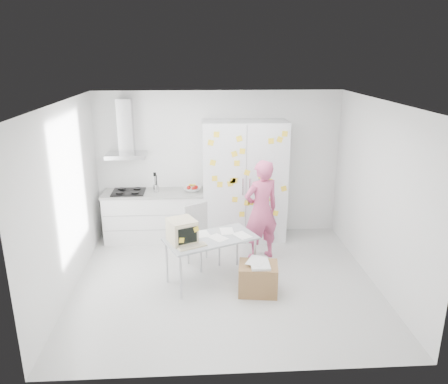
{
  "coord_description": "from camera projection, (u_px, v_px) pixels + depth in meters",
  "views": [
    {
      "loc": [
        -0.37,
        -5.91,
        3.33
      ],
      "look_at": [
        0.03,
        0.79,
        1.19
      ],
      "focal_mm": 35.0,
      "sensor_mm": 36.0,
      "label": 1
    }
  ],
  "objects": [
    {
      "name": "chair",
      "position": [
        201.0,
        231.0,
        7.09
      ],
      "size": [
        0.63,
        0.63,
        1.0
      ],
      "rotation": [
        0.0,
        0.0,
        0.59
      ],
      "color": "#B2B3B0",
      "rests_on": "ground"
    },
    {
      "name": "walls",
      "position": [
        222.0,
        184.0,
        6.93
      ],
      "size": [
        4.52,
        4.01,
        2.7
      ],
      "color": "white",
      "rests_on": "ground"
    },
    {
      "name": "floor",
      "position": [
        225.0,
        282.0,
        6.66
      ],
      "size": [
        4.5,
        4.0,
        0.02
      ],
      "primitive_type": "cube",
      "color": "silver",
      "rests_on": "ground"
    },
    {
      "name": "ceiling",
      "position": [
        225.0,
        102.0,
        5.83
      ],
      "size": [
        4.5,
        4.0,
        0.02
      ],
      "primitive_type": "cube",
      "color": "white",
      "rests_on": "walls"
    },
    {
      "name": "tall_cabinet",
      "position": [
        244.0,
        181.0,
        7.94
      ],
      "size": [
        1.5,
        0.68,
        2.2
      ],
      "color": "silver",
      "rests_on": "ground"
    },
    {
      "name": "person",
      "position": [
        261.0,
        210.0,
        7.2
      ],
      "size": [
        0.73,
        0.61,
        1.71
      ],
      "primitive_type": "imported",
      "rotation": [
        0.0,
        0.0,
        3.51
      ],
      "color": "#CC4F7B",
      "rests_on": "ground"
    },
    {
      "name": "range_hood",
      "position": [
        126.0,
        134.0,
        7.71
      ],
      "size": [
        0.7,
        0.48,
        1.01
      ],
      "color": "silver",
      "rests_on": "walls"
    },
    {
      "name": "desk",
      "position": [
        193.0,
        235.0,
        6.35
      ],
      "size": [
        1.48,
        1.15,
        1.06
      ],
      "rotation": [
        0.0,
        0.0,
        0.42
      ],
      "color": "#A6ACB1",
      "rests_on": "ground"
    },
    {
      "name": "counter_run",
      "position": [
        155.0,
        215.0,
        8.06
      ],
      "size": [
        1.84,
        0.63,
        1.28
      ],
      "color": "white",
      "rests_on": "ground"
    },
    {
      "name": "cardboard_box",
      "position": [
        258.0,
        278.0,
        6.3
      ],
      "size": [
        0.61,
        0.51,
        0.49
      ],
      "rotation": [
        0.0,
        0.0,
        -0.14
      ],
      "color": "olive",
      "rests_on": "ground"
    }
  ]
}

